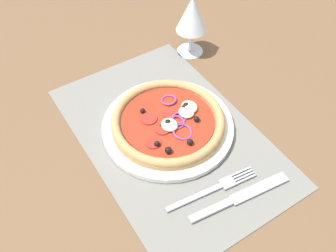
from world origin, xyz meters
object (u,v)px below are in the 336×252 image
plate (168,126)px  fork (216,188)px  knife (241,197)px  pizza (168,121)px  wine_glass (192,15)px

plate → fork: plate is taller
plate → knife: 20.60cm
plate → pizza: bearing=53.6°
pizza → knife: 20.64cm
plate → fork: bearing=-1.2°
fork → knife: (3.82, 2.47, 0.03)cm
knife → wine_glass: size_ratio=1.35×
fork → wine_glass: wine_glass is taller
pizza → fork: bearing=-1.4°
pizza → fork: 16.75cm
plate → pizza: 1.66cm
plate → knife: (20.49, 2.11, -0.31)cm
fork → wine_glass: size_ratio=1.21×
fork → wine_glass: (-35.04, 18.61, 9.62)cm
plate → wine_glass: (-18.37, 18.26, 9.28)cm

